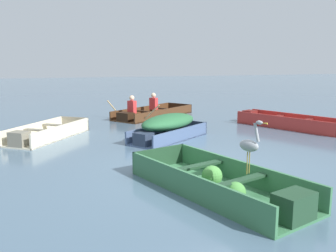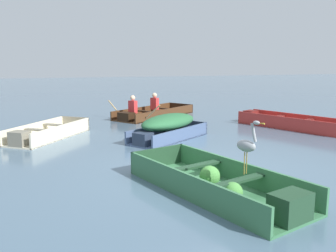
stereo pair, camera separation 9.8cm
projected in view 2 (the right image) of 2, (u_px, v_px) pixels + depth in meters
ground_plane at (203, 171)px, 7.22m from camera, size 80.00×80.00×0.00m
dinghy_green_foreground at (220, 185)px, 5.96m from camera, size 2.20×3.51×0.42m
skiff_cream_near_moored at (46, 134)px, 10.15m from camera, size 2.33×2.74×0.40m
skiff_red_mid_moored at (286, 123)px, 11.88m from camera, size 2.29×3.45×0.40m
skiff_slate_blue_far_moored at (168, 125)px, 10.01m from camera, size 2.53×2.20×0.69m
rowboat_dark_varnish_with_crew at (151, 113)px, 14.00m from camera, size 3.52×3.24×0.90m
heron_on_dinghy at (247, 144)px, 5.58m from camera, size 0.29×0.43×0.84m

